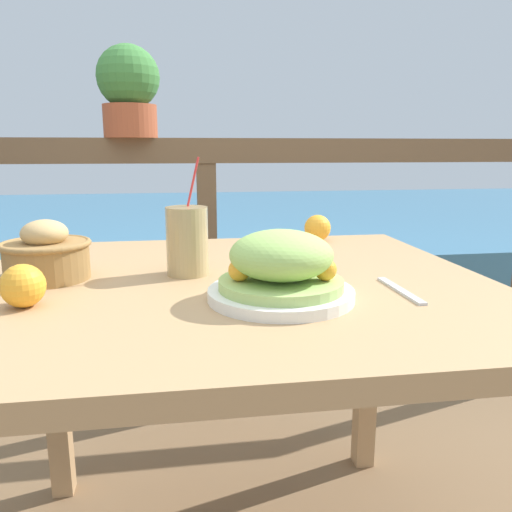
{
  "coord_description": "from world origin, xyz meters",
  "views": [
    {
      "loc": [
        -0.1,
        -1.01,
        1.04
      ],
      "look_at": [
        0.05,
        -0.06,
        0.83
      ],
      "focal_mm": 35.0,
      "sensor_mm": 36.0,
      "label": 1
    }
  ],
  "objects_px": {
    "bread_basket": "(46,255)",
    "salad_plate": "(281,270)",
    "drink_glass": "(187,241)",
    "potted_plant": "(129,89)"
  },
  "relations": [
    {
      "from": "bread_basket",
      "to": "salad_plate",
      "type": "bearing_deg",
      "value": -25.16
    },
    {
      "from": "bread_basket",
      "to": "drink_glass",
      "type": "bearing_deg",
      "value": -0.29
    },
    {
      "from": "salad_plate",
      "to": "potted_plant",
      "type": "height_order",
      "value": "potted_plant"
    },
    {
      "from": "bread_basket",
      "to": "potted_plant",
      "type": "xyz_separation_m",
      "value": [
        0.11,
        0.83,
        0.42
      ]
    },
    {
      "from": "salad_plate",
      "to": "potted_plant",
      "type": "relative_size",
      "value": 0.83
    },
    {
      "from": "salad_plate",
      "to": "bread_basket",
      "type": "distance_m",
      "value": 0.5
    },
    {
      "from": "salad_plate",
      "to": "potted_plant",
      "type": "distance_m",
      "value": 1.17
    },
    {
      "from": "drink_glass",
      "to": "potted_plant",
      "type": "height_order",
      "value": "potted_plant"
    },
    {
      "from": "drink_glass",
      "to": "salad_plate",
      "type": "bearing_deg",
      "value": -52.4
    },
    {
      "from": "drink_glass",
      "to": "potted_plant",
      "type": "bearing_deg",
      "value": 102.18
    }
  ]
}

